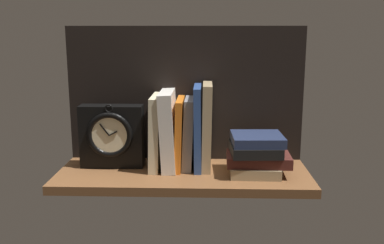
% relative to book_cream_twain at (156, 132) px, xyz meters
% --- Properties ---
extents(ground_plane, '(0.72, 0.27, 0.03)m').
position_rel_book_cream_twain_xyz_m(ground_plane, '(0.08, -0.04, -0.12)').
color(ground_plane, brown).
extents(back_panel, '(0.72, 0.01, 0.41)m').
position_rel_book_cream_twain_xyz_m(back_panel, '(0.08, 0.09, 0.10)').
color(back_panel, black).
rests_on(back_panel, ground_plane).
extents(book_cream_twain, '(0.03, 0.15, 0.21)m').
position_rel_book_cream_twain_xyz_m(book_cream_twain, '(0.00, 0.00, 0.00)').
color(book_cream_twain, beige).
rests_on(book_cream_twain, ground_plane).
extents(book_white_catcher, '(0.05, 0.16, 0.23)m').
position_rel_book_cream_twain_xyz_m(book_white_catcher, '(0.04, 0.00, 0.01)').
color(book_white_catcher, silver).
rests_on(book_white_catcher, ground_plane).
extents(book_orange_pandolfini, '(0.02, 0.15, 0.21)m').
position_rel_book_cream_twain_xyz_m(book_orange_pandolfini, '(0.07, 0.00, -0.00)').
color(book_orange_pandolfini, orange).
rests_on(book_orange_pandolfini, ground_plane).
extents(book_gray_chess, '(0.04, 0.13, 0.21)m').
position_rel_book_cream_twain_xyz_m(book_gray_chess, '(0.10, 0.00, -0.00)').
color(book_gray_chess, gray).
rests_on(book_gray_chess, ground_plane).
extents(book_blue_modern, '(0.02, 0.15, 0.24)m').
position_rel_book_cream_twain_xyz_m(book_blue_modern, '(0.12, 0.00, 0.01)').
color(book_blue_modern, '#2D4C8E').
rests_on(book_blue_modern, ground_plane).
extents(book_tan_shortstories, '(0.03, 0.14, 0.25)m').
position_rel_book_cream_twain_xyz_m(book_tan_shortstories, '(0.15, 0.00, 0.02)').
color(book_tan_shortstories, tan).
rests_on(book_tan_shortstories, ground_plane).
extents(framed_clock, '(0.18, 0.07, 0.19)m').
position_rel_book_cream_twain_xyz_m(framed_clock, '(-0.13, -0.00, -0.01)').
color(framed_clock, black).
rests_on(framed_clock, ground_plane).
extents(book_stack_side, '(0.18, 0.14, 0.11)m').
position_rel_book_cream_twain_xyz_m(book_stack_side, '(0.29, -0.06, -0.05)').
color(book_stack_side, '#9E8966').
rests_on(book_stack_side, ground_plane).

